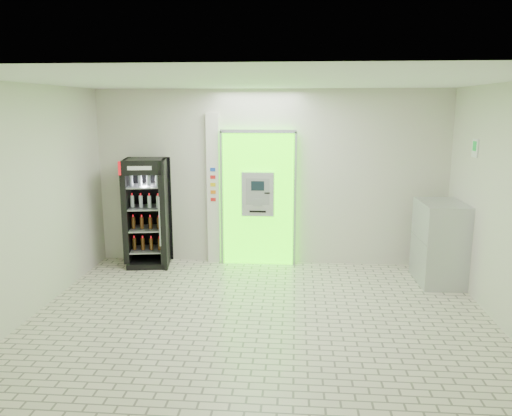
# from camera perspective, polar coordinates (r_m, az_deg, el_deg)

# --- Properties ---
(ground) EXTENTS (6.00, 6.00, 0.00)m
(ground) POSITION_cam_1_polar(r_m,az_deg,el_deg) (6.58, 0.44, -12.77)
(ground) COLOR beige
(ground) RESTS_ON ground
(room_shell) EXTENTS (6.00, 6.00, 6.00)m
(room_shell) POSITION_cam_1_polar(r_m,az_deg,el_deg) (6.05, 0.46, 3.33)
(room_shell) COLOR beige
(room_shell) RESTS_ON ground
(atm_assembly) EXTENTS (1.30, 0.24, 2.33)m
(atm_assembly) POSITION_cam_1_polar(r_m,az_deg,el_deg) (8.55, 0.27, 1.20)
(atm_assembly) COLOR #34FF00
(atm_assembly) RESTS_ON ground
(pillar) EXTENTS (0.22, 0.11, 2.60)m
(pillar) POSITION_cam_1_polar(r_m,az_deg,el_deg) (8.66, -4.87, 2.15)
(pillar) COLOR silver
(pillar) RESTS_ON ground
(beverage_cooler) EXTENTS (0.78, 0.74, 1.85)m
(beverage_cooler) POSITION_cam_1_polar(r_m,az_deg,el_deg) (8.74, -12.28, -0.75)
(beverage_cooler) COLOR black
(beverage_cooler) RESTS_ON ground
(steel_cabinet) EXTENTS (0.66, 0.97, 1.27)m
(steel_cabinet) POSITION_cam_1_polar(r_m,az_deg,el_deg) (8.25, 20.22, -3.73)
(steel_cabinet) COLOR #B0B2B8
(steel_cabinet) RESTS_ON ground
(exit_sign) EXTENTS (0.02, 0.22, 0.26)m
(exit_sign) POSITION_cam_1_polar(r_m,az_deg,el_deg) (7.83, 23.76, 6.29)
(exit_sign) COLOR white
(exit_sign) RESTS_ON room_shell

